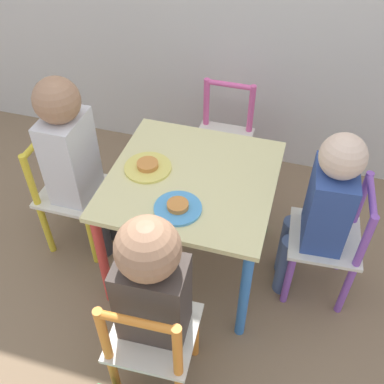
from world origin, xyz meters
The scene contains 11 objects.
ground_plane centered at (0.00, 0.00, 0.00)m, with size 6.00×6.00×0.00m, color #7F664C.
kids_table centered at (0.00, 0.00, 0.42)m, with size 0.59×0.59×0.49m.
chair_yellow centered at (-0.53, 0.00, 0.26)m, with size 0.26×0.26×0.53m.
chair_orange centered at (0.03, -0.53, 0.26)m, with size 0.27×0.27×0.53m.
chair_purple centered at (0.53, 0.04, 0.26)m, with size 0.28×0.28×0.53m.
chair_pink centered at (0.00, 0.53, 0.26)m, with size 0.26×0.26×0.53m.
child_left centered at (-0.47, 0.00, 0.48)m, with size 0.22×0.20×0.81m.
child_front centered at (0.02, -0.47, 0.46)m, with size 0.21×0.23×0.75m.
child_right centered at (0.46, 0.03, 0.44)m, with size 0.21×0.21×0.74m.
plate_left centered at (-0.17, 0.00, 0.50)m, with size 0.17×0.17×0.03m.
plate_front centered at (0.00, -0.17, 0.50)m, with size 0.16×0.16×0.03m.
Camera 1 is at (0.33, -1.15, 1.55)m, focal length 42.00 mm.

